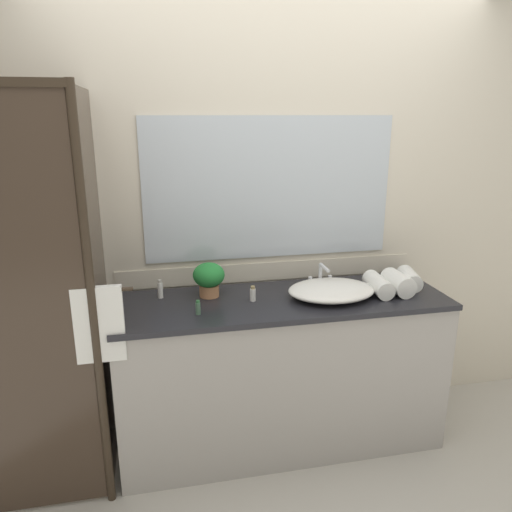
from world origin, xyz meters
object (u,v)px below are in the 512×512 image
object	(u,v)px
amenity_bottle_shampoo	(253,294)
rolled_towel_far_edge	(378,285)
amenity_bottle_lotion	(160,289)
potted_plant	(209,277)
faucet	(321,278)
rolled_towel_near_edge	(409,279)
amenity_bottle_conditioner	(198,308)
sink_basin	(331,290)
rolled_towel_middle	(398,283)

from	to	relation	value
amenity_bottle_shampoo	rolled_towel_far_edge	xyz separation A→B (m)	(0.71, -0.03, 0.01)
amenity_bottle_lotion	potted_plant	bearing A→B (deg)	-6.03
faucet	rolled_towel_near_edge	distance (m)	0.51
faucet	rolled_towel_far_edge	distance (m)	0.33
amenity_bottle_conditioner	rolled_towel_far_edge	size ratio (longest dim) A/B	0.30
faucet	rolled_towel_near_edge	world-z (taller)	faucet
sink_basin	amenity_bottle_shampoo	bearing A→B (deg)	176.01
faucet	amenity_bottle_conditioner	bearing A→B (deg)	-160.31
potted_plant	rolled_towel_middle	distance (m)	1.05
faucet	rolled_towel_near_edge	size ratio (longest dim) A/B	0.81
sink_basin	rolled_towel_far_edge	xyz separation A→B (m)	(0.28, 0.00, 0.01)
amenity_bottle_shampoo	sink_basin	bearing A→B (deg)	-3.99
potted_plant	rolled_towel_near_edge	distance (m)	1.15
faucet	potted_plant	world-z (taller)	potted_plant
sink_basin	amenity_bottle_conditioner	world-z (taller)	sink_basin
faucet	rolled_towel_middle	world-z (taller)	faucet
rolled_towel_far_edge	amenity_bottle_conditioner	bearing A→B (deg)	-174.90
amenity_bottle_lotion	rolled_towel_far_edge	xyz separation A→B (m)	(1.19, -0.18, 0.00)
sink_basin	amenity_bottle_lotion	xyz separation A→B (m)	(-0.91, 0.18, 0.01)
amenity_bottle_shampoo	rolled_towel_far_edge	size ratio (longest dim) A/B	0.34
rolled_towel_near_edge	rolled_towel_middle	xyz separation A→B (m)	(-0.11, -0.07, 0.01)
rolled_towel_near_edge	rolled_towel_middle	size ratio (longest dim) A/B	1.00
potted_plant	rolled_towel_far_edge	size ratio (longest dim) A/B	0.77
amenity_bottle_conditioner	amenity_bottle_shampoo	xyz separation A→B (m)	(0.30, 0.12, 0.00)
rolled_towel_middle	rolled_towel_near_edge	bearing A→B (deg)	33.04
sink_basin	faucet	world-z (taller)	faucet
amenity_bottle_shampoo	rolled_towel_far_edge	distance (m)	0.71
amenity_bottle_conditioner	rolled_towel_near_edge	distance (m)	1.24
sink_basin	rolled_towel_middle	world-z (taller)	rolled_towel_middle
rolled_towel_middle	potted_plant	bearing A→B (deg)	170.89
amenity_bottle_conditioner	rolled_towel_near_edge	bearing A→B (deg)	6.79
sink_basin	amenity_bottle_conditioner	xyz separation A→B (m)	(-0.74, -0.09, -0.00)
sink_basin	potted_plant	distance (m)	0.67
faucet	amenity_bottle_conditioner	world-z (taller)	faucet
potted_plant	amenity_bottle_conditioner	size ratio (longest dim) A/B	2.55
rolled_towel_far_edge	rolled_towel_near_edge	bearing A→B (deg)	14.35
amenity_bottle_shampoo	rolled_towel_middle	bearing A→B (deg)	-3.11
rolled_towel_middle	rolled_towel_far_edge	distance (m)	0.11
potted_plant	rolled_towel_near_edge	bearing A→B (deg)	-4.72
potted_plant	rolled_towel_near_edge	size ratio (longest dim) A/B	0.90
potted_plant	amenity_bottle_lotion	bearing A→B (deg)	173.97
sink_basin	amenity_bottle_conditioner	bearing A→B (deg)	-173.08
sink_basin	amenity_bottle_shampoo	xyz separation A→B (m)	(-0.43, 0.03, 0.00)
amenity_bottle_conditioner	amenity_bottle_shampoo	size ratio (longest dim) A/B	0.89
rolled_towel_near_edge	sink_basin	bearing A→B (deg)	-173.41
sink_basin	amenity_bottle_conditioner	distance (m)	0.74
faucet	amenity_bottle_lotion	size ratio (longest dim) A/B	1.65
faucet	rolled_towel_near_edge	bearing A→B (deg)	-13.24
faucet	potted_plant	size ratio (longest dim) A/B	0.90
amenity_bottle_shampoo	potted_plant	bearing A→B (deg)	151.05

